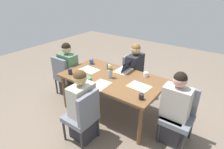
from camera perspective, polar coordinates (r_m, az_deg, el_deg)
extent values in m
plane|color=#756656|center=(3.79, 0.00, -10.96)|extent=(10.00, 10.00, 0.00)
cube|color=brown|center=(3.40, 0.00, -1.06)|extent=(1.83, 1.03, 0.04)
cylinder|color=brown|center=(3.82, -14.19, -5.11)|extent=(0.07, 0.07, 0.71)
cylinder|color=brown|center=(2.94, 8.51, -15.19)|extent=(0.07, 0.07, 0.71)
cylinder|color=brown|center=(4.34, -5.54, -0.42)|extent=(0.07, 0.07, 0.71)
cylinder|color=brown|center=(3.59, 15.18, -7.38)|extent=(0.07, 0.07, 0.71)
cube|color=slate|center=(3.01, -9.59, -12.81)|extent=(0.44, 0.44, 0.08)
cube|color=slate|center=(2.74, -7.14, -10.03)|extent=(0.06, 0.42, 0.45)
cylinder|color=#333338|center=(3.17, -14.33, -16.24)|extent=(0.04, 0.04, 0.37)
cylinder|color=#333338|center=(3.36, -9.34, -12.96)|extent=(0.04, 0.04, 0.37)
cylinder|color=#333338|center=(2.96, -9.22, -19.46)|extent=(0.04, 0.04, 0.37)
cylinder|color=#333338|center=(3.15, -4.22, -15.65)|extent=(0.04, 0.04, 0.37)
cube|color=#2D2D33|center=(3.16, -8.55, -14.91)|extent=(0.36, 0.34, 0.45)
cube|color=#B7B2A8|center=(2.87, -9.17, -7.70)|extent=(0.24, 0.40, 0.50)
sphere|color=tan|center=(2.69, -9.72, -1.10)|extent=(0.20, 0.20, 0.20)
sphere|color=#51381E|center=(2.67, -9.77, -0.53)|extent=(0.19, 0.19, 0.19)
cube|color=slate|center=(3.09, 19.21, -12.86)|extent=(0.44, 0.44, 0.08)
cube|color=slate|center=(3.10, 21.04, -7.10)|extent=(0.42, 0.06, 0.45)
cylinder|color=#333338|center=(3.07, 20.91, -19.16)|extent=(0.04, 0.04, 0.37)
cylinder|color=#333338|center=(3.13, 14.03, -16.88)|extent=(0.04, 0.04, 0.37)
cylinder|color=#333338|center=(3.35, 22.86, -15.08)|extent=(0.04, 0.04, 0.37)
cylinder|color=#333338|center=(3.41, 16.62, -13.13)|extent=(0.04, 0.04, 0.37)
cube|color=#2D2D33|center=(3.22, 17.69, -15.12)|extent=(0.34, 0.36, 0.45)
cube|color=#B7B2A8|center=(2.94, 18.93, -8.06)|extent=(0.40, 0.24, 0.50)
sphere|color=#D79787|center=(2.76, 20.02, -1.65)|extent=(0.20, 0.20, 0.20)
sphere|color=black|center=(2.74, 20.11, -1.09)|extent=(0.19, 0.19, 0.19)
cube|color=slate|center=(4.28, -13.36, -0.63)|extent=(0.44, 0.44, 0.08)
cube|color=slate|center=(4.07, -15.72, 1.74)|extent=(0.42, 0.06, 0.45)
cylinder|color=#333338|center=(4.62, -12.90, -1.66)|extent=(0.04, 0.04, 0.37)
cylinder|color=#333338|center=(4.37, -9.56, -3.04)|extent=(0.04, 0.04, 0.37)
cylinder|color=#333338|center=(4.42, -16.54, -3.48)|extent=(0.04, 0.04, 0.37)
cylinder|color=#333338|center=(4.15, -13.25, -5.05)|extent=(0.04, 0.04, 0.37)
cube|color=#2D2D33|center=(4.32, -12.59, -3.04)|extent=(0.34, 0.36, 0.45)
cube|color=#4C7556|center=(4.12, -13.22, 2.75)|extent=(0.40, 0.24, 0.50)
sphere|color=tan|center=(3.99, -13.75, 7.64)|extent=(0.20, 0.20, 0.20)
sphere|color=black|center=(3.99, -13.80, 8.05)|extent=(0.19, 0.19, 0.19)
cube|color=slate|center=(4.17, 7.16, -0.82)|extent=(0.44, 0.44, 0.08)
cube|color=slate|center=(4.15, 5.08, 3.14)|extent=(0.06, 0.42, 0.45)
cylinder|color=#333338|center=(4.35, 10.41, -3.21)|extent=(0.04, 0.04, 0.37)
cylinder|color=#333338|center=(4.06, 8.00, -5.35)|extent=(0.04, 0.04, 0.37)
cylinder|color=#333338|center=(4.51, 6.10, -1.86)|extent=(0.04, 0.04, 0.37)
cylinder|color=#333338|center=(4.22, 3.47, -3.81)|extent=(0.04, 0.04, 0.37)
cube|color=#2D2D33|center=(4.21, 6.62, -3.37)|extent=(0.36, 0.34, 0.45)
cube|color=#232328|center=(4.00, 6.97, 2.58)|extent=(0.24, 0.40, 0.50)
sphere|color=tan|center=(3.87, 7.26, 7.61)|extent=(0.20, 0.20, 0.20)
sphere|color=brown|center=(3.86, 7.28, 8.03)|extent=(0.19, 0.19, 0.19)
cylinder|color=#8EA8B7|center=(3.34, -0.59, 0.16)|extent=(0.08, 0.08, 0.14)
sphere|color=gold|center=(3.27, -0.49, 2.42)|extent=(0.06, 0.06, 0.06)
cylinder|color=#477A3D|center=(3.29, -0.49, 1.84)|extent=(0.01, 0.01, 0.07)
sphere|color=gold|center=(3.29, -0.44, 2.27)|extent=(0.07, 0.07, 0.07)
cylinder|color=#477A3D|center=(3.30, -0.44, 1.79)|extent=(0.01, 0.01, 0.06)
sphere|color=gold|center=(3.31, -0.66, 2.27)|extent=(0.05, 0.05, 0.05)
cylinder|color=#477A3D|center=(3.32, -0.65, 1.87)|extent=(0.01, 0.01, 0.05)
sphere|color=gold|center=(3.27, -0.77, 2.67)|extent=(0.06, 0.06, 0.06)
cylinder|color=#477A3D|center=(3.29, -0.76, 1.97)|extent=(0.01, 0.01, 0.09)
sphere|color=gold|center=(3.26, -0.83, 2.16)|extent=(0.05, 0.05, 0.05)
cylinder|color=#477A3D|center=(3.27, -0.83, 1.64)|extent=(0.01, 0.01, 0.06)
cube|color=beige|center=(3.13, -3.65, -3.15)|extent=(0.28, 0.37, 0.00)
cube|color=beige|center=(3.12, 8.25, -3.58)|extent=(0.38, 0.28, 0.00)
cube|color=beige|center=(3.70, -6.92, 1.45)|extent=(0.37, 0.28, 0.00)
cube|color=beige|center=(3.65, 3.45, 1.25)|extent=(0.27, 0.36, 0.00)
cube|color=silver|center=(3.65, 3.44, 1.39)|extent=(0.22, 0.32, 0.02)
cube|color=black|center=(3.57, 4.52, 2.58)|extent=(0.07, 0.31, 0.19)
cylinder|color=#33477A|center=(3.69, -0.95, 2.44)|extent=(0.09, 0.09, 0.11)
cylinder|color=white|center=(3.45, 10.22, 0.03)|extent=(0.08, 0.08, 0.08)
cylinder|color=#232328|center=(2.77, 8.89, -6.68)|extent=(0.08, 0.08, 0.08)
cylinder|color=#232328|center=(3.56, -12.60, 0.83)|extent=(0.08, 0.08, 0.10)
cylinder|color=#33477A|center=(3.95, -6.27, 3.88)|extent=(0.08, 0.08, 0.10)
cube|color=#3D7F56|center=(3.33, -8.07, -1.11)|extent=(0.23, 0.19, 0.04)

